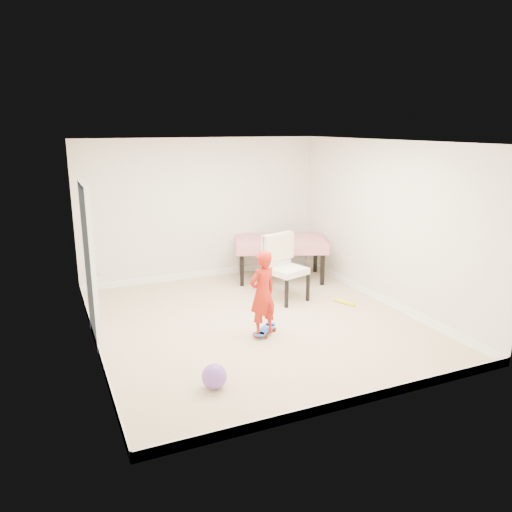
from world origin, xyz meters
name	(u,v)px	position (x,y,z in m)	size (l,w,h in m)	color
ground	(255,322)	(0.00, 0.00, 0.00)	(5.00, 5.00, 0.00)	#C8B08B
ceiling	(255,143)	(0.00, 0.00, 2.58)	(4.50, 5.00, 0.04)	white
wall_back	(202,210)	(0.00, 2.48, 1.30)	(4.50, 0.04, 2.60)	silver
wall_front	(357,287)	(0.00, -2.48, 1.30)	(4.50, 0.04, 2.60)	silver
wall_left	(90,252)	(-2.23, 0.00, 1.30)	(0.04, 5.00, 2.60)	silver
wall_right	(384,224)	(2.23, 0.00, 1.30)	(0.04, 5.00, 2.60)	silver
door	(90,267)	(-2.22, 0.30, 1.02)	(0.10, 0.94, 2.11)	white
baseboard_back	(203,274)	(0.00, 2.49, 0.06)	(4.50, 0.02, 0.12)	white
baseboard_front	(352,401)	(0.00, -2.49, 0.06)	(4.50, 0.02, 0.12)	white
baseboard_left	(97,344)	(-2.24, 0.00, 0.06)	(0.02, 5.00, 0.12)	white
baseboard_right	(380,298)	(2.24, 0.00, 0.06)	(0.02, 5.00, 0.12)	white
dining_table	(280,259)	(1.30, 1.80, 0.39)	(1.64, 1.03, 0.77)	red
dining_chair	(287,269)	(0.86, 0.66, 0.55)	(0.59, 0.67, 1.10)	white
skateboard	(265,331)	(-0.04, -0.45, 0.04)	(0.52, 0.19, 0.08)	blue
child	(263,296)	(-0.12, -0.51, 0.59)	(0.43, 0.28, 1.18)	red
balloon	(214,377)	(-1.17, -1.57, 0.14)	(0.28, 0.28, 0.28)	#7D50C0
foam_toy	(344,302)	(1.63, 0.13, 0.03)	(0.06, 0.06, 0.40)	yellow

